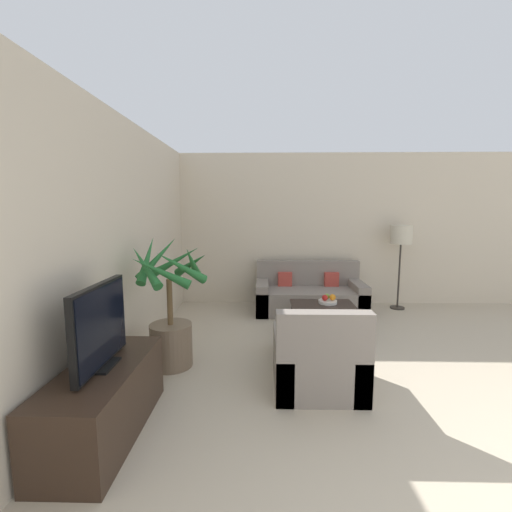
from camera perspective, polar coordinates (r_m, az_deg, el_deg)
wall_back at (r=6.42m, az=15.62°, el=4.25°), size 7.76×0.06×2.70m
wall_left at (r=3.54m, az=-24.24°, el=1.25°), size 0.06×7.60×2.70m
tv_console at (r=3.04m, az=-23.93°, el=-21.15°), size 0.52×1.25×0.54m
television at (r=2.81m, az=-24.53°, el=-10.63°), size 0.18×0.77×0.63m
potted_palm at (r=3.88m, az=-14.05°, el=-9.99°), size 0.87×0.88×1.44m
sofa_loveseat at (r=5.90m, az=8.86°, el=-6.50°), size 1.79×0.86×0.82m
floor_lamp at (r=6.31m, az=23.04°, el=2.76°), size 0.35×0.35×1.45m
coffee_table at (r=4.91m, az=10.98°, el=-8.48°), size 0.87×0.52×0.41m
fruit_bowl at (r=4.92m, az=11.86°, el=-7.48°), size 0.26×0.26×0.04m
apple_red at (r=4.88m, az=11.41°, el=-6.83°), size 0.08×0.08×0.08m
apple_green at (r=4.98m, az=11.77°, el=-6.59°), size 0.08×0.08×0.08m
orange_fruit at (r=4.92m, az=12.65°, el=-6.72°), size 0.09×0.09×0.09m
armchair at (r=3.48m, az=10.27°, el=-16.81°), size 0.83×0.83×0.85m
ottoman at (r=4.21m, az=7.70°, el=-13.52°), size 0.63×0.52×0.38m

